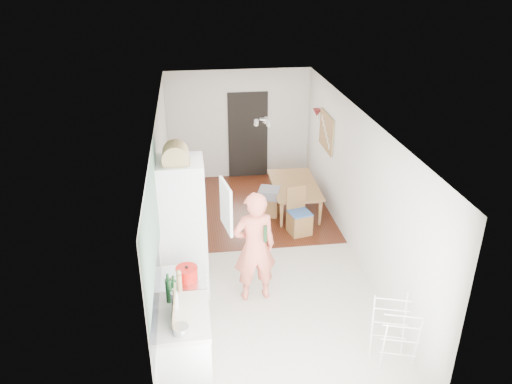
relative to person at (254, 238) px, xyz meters
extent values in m
cube|color=beige|center=(0.27, 1.12, -1.03)|extent=(3.20, 7.00, 0.01)
cube|color=#531E13|center=(0.27, 2.97, -1.03)|extent=(3.20, 3.30, 0.01)
cube|color=slate|center=(-1.32, -0.88, 0.82)|extent=(0.02, 3.00, 1.30)
cube|color=black|center=(-1.32, -1.43, 0.12)|extent=(0.02, 1.90, 0.50)
cube|color=black|center=(0.47, 4.60, -0.03)|extent=(0.90, 0.04, 2.00)
cube|color=white|center=(-1.03, -1.43, -0.60)|extent=(0.60, 0.90, 0.86)
cube|color=beige|center=(-1.03, -1.43, -0.14)|extent=(0.62, 0.92, 0.06)
cube|color=white|center=(-1.03, -0.68, -0.59)|extent=(0.60, 0.60, 0.88)
cube|color=silver|center=(-1.03, -0.68, -0.13)|extent=(0.60, 0.60, 0.04)
cube|color=white|center=(-1.00, 0.34, 0.04)|extent=(0.66, 0.66, 2.15)
cube|color=white|center=(-0.39, 0.04, 0.52)|extent=(0.14, 0.56, 0.70)
cube|color=white|center=(-0.69, 0.34, 0.52)|extent=(0.02, 0.52, 0.66)
cube|color=#D7BF76|center=(1.85, 3.02, 0.52)|extent=(0.03, 0.90, 0.70)
cube|color=#8F603E|center=(1.83, 3.02, 0.52)|extent=(0.00, 0.94, 0.74)
cone|color=maroon|center=(1.81, 3.67, 0.72)|extent=(0.18, 0.18, 0.16)
imported|color=#F0715B|center=(0.00, 0.00, 0.00)|extent=(0.80, 0.57, 2.07)
imported|color=#8F603E|center=(1.21, 2.77, -0.79)|extent=(0.81, 1.40, 0.48)
cube|color=slate|center=(0.64, 2.57, -0.54)|extent=(0.50, 0.50, 0.18)
cylinder|color=red|center=(-0.97, -0.71, -0.03)|extent=(0.33, 0.33, 0.17)
cylinder|color=silver|center=(-1.05, -1.74, -0.07)|extent=(0.19, 0.19, 0.09)
cylinder|color=#163B1B|center=(0.13, -0.16, 0.15)|extent=(0.05, 0.05, 0.25)
cylinder|color=#163B1B|center=(-1.19, -1.16, 0.05)|extent=(0.08, 0.08, 0.32)
cylinder|color=#163B1B|center=(-1.13, -1.14, 0.03)|extent=(0.06, 0.06, 0.28)
cylinder|color=silver|center=(-1.12, -1.29, -0.01)|extent=(0.10, 0.10, 0.21)
cylinder|color=tan|center=(-1.07, -0.96, 0.00)|extent=(0.08, 0.08, 0.23)
cylinder|color=tan|center=(-1.15, -1.03, -0.01)|extent=(0.07, 0.07, 0.20)
camera|label=1|loc=(-0.82, -6.13, 3.66)|focal=35.00mm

